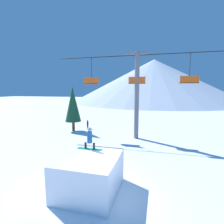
% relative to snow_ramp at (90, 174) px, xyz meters
% --- Properties ---
extents(ground_plane, '(220.00, 220.00, 0.00)m').
position_rel_snow_ramp_xyz_m(ground_plane, '(1.23, -0.40, -0.97)').
color(ground_plane, white).
extents(mountain_ridge, '(72.28, 72.28, 18.72)m').
position_rel_snow_ramp_xyz_m(mountain_ridge, '(1.23, 73.63, 8.39)').
color(mountain_ridge, silver).
rests_on(mountain_ridge, ground_plane).
extents(snow_ramp, '(3.04, 3.45, 1.94)m').
position_rel_snow_ramp_xyz_m(snow_ramp, '(0.00, 0.00, 0.00)').
color(snow_ramp, white).
rests_on(snow_ramp, ground_plane).
extents(snowboarder, '(1.52, 0.29, 1.33)m').
position_rel_snow_ramp_xyz_m(snowboarder, '(-0.42, 1.11, 1.63)').
color(snowboarder, '#1E9E6B').
rests_on(snowboarder, snow_ramp).
extents(chairlift, '(18.58, 0.50, 9.51)m').
position_rel_snow_ramp_xyz_m(chairlift, '(1.16, 11.04, 4.42)').
color(chairlift, slate).
rests_on(chairlift, ground_plane).
extents(pine_tree_near, '(2.05, 2.05, 5.82)m').
position_rel_snow_ramp_xyz_m(pine_tree_near, '(-7.32, 12.40, 2.57)').
color(pine_tree_near, '#4C3823').
rests_on(pine_tree_near, ground_plane).
extents(distant_skier, '(0.24, 0.24, 1.23)m').
position_rel_snow_ramp_xyz_m(distant_skier, '(-6.01, 14.10, -0.30)').
color(distant_skier, black).
rests_on(distant_skier, ground_plane).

